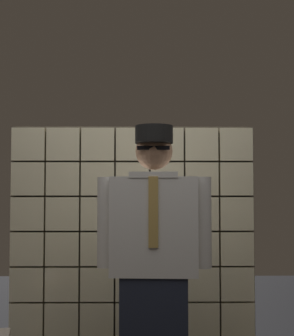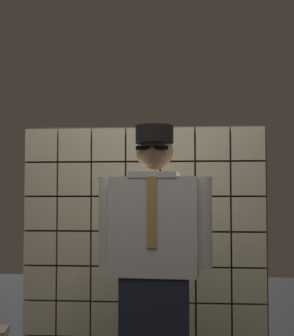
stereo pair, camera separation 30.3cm
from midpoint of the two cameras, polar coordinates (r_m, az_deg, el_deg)
glass_block_wall at (r=3.95m, az=-3.86°, el=-8.92°), size 1.88×0.10×1.88m
standing_person at (r=3.13m, az=-2.02°, el=-10.60°), size 0.70×0.31×1.74m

